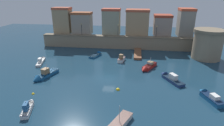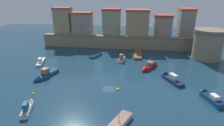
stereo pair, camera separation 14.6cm
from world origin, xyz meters
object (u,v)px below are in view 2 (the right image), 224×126
Objects in this scene: moored_boat_2 at (116,126)px; moored_boat_3 at (98,55)px; quay_lamp_2 at (157,30)px; mooring_buoy_0 at (118,90)px; mooring_buoy_1 at (33,94)px; moored_boat_8 at (170,78)px; quay_lamp_1 at (118,28)px; moored_boat_7 at (122,59)px; moored_boat_0 at (209,97)px; moored_boat_4 at (44,75)px; moored_boat_1 at (28,107)px; fortress_tower at (208,44)px; moored_boat_9 at (148,67)px; quay_lamp_0 at (82,27)px; moored_boat_5 at (42,61)px.

moored_boat_3 is (-8.79, 29.67, -0.11)m from moored_boat_2.
quay_lamp_2 is 29.64m from mooring_buoy_0.
moored_boat_2 is 16.97m from mooring_buoy_1.
quay_lamp_1 is at bearing 2.32° from moored_boat_8.
quay_lamp_1 is 13.26m from moored_boat_7.
moored_boat_7 is (-9.42, -11.75, -5.62)m from quay_lamp_2.
moored_boat_7 is at bearing -78.98° from quay_lamp_1.
quay_lamp_2 is 0.59× the size of moored_boat_0.
moored_boat_2 is 0.87× the size of moored_boat_4.
quay_lamp_1 is at bearing -150.54° from moored_boat_2.
moored_boat_1 is 4.91m from mooring_buoy_1.
fortress_tower is 10.90× the size of mooring_buoy_0.
mooring_buoy_1 is at bearing -90.42° from moored_boat_2.
moored_boat_1 is 26.84m from moored_boat_7.
moored_boat_3 is 0.78× the size of moored_boat_4.
fortress_tower is 22.97m from moored_boat_0.
moored_boat_7 is (15.24, 12.66, 0.07)m from moored_boat_4.
moored_boat_9 is at bearing -61.95° from quay_lamp_1.
quay_lamp_1 is at bearing 164.31° from fortress_tower.
moored_boat_2 is (-20.61, -31.20, -3.61)m from fortress_tower.
moored_boat_0 is 30.87m from moored_boat_3.
moored_boat_1 is at bearing -76.18° from moored_boat_2.
moored_boat_1 is (-28.14, -6.98, 0.02)m from moored_boat_0.
moored_boat_8 is 1.05× the size of moored_boat_9.
fortress_tower is 44.94m from moored_boat_1.
moored_boat_9 reaches higher than moored_boat_0.
moored_boat_8 is (24.62, -21.86, -5.90)m from quay_lamp_0.
moored_boat_4 is (-3.13, 11.30, 0.01)m from moored_boat_1.
moored_boat_4 is at bearing 140.06° from moored_boat_7.
quay_lamp_2 is 0.66× the size of moored_boat_1.
mooring_buoy_1 is at bearing -110.45° from quay_lamp_1.
quay_lamp_2 is 0.53× the size of moored_boat_9.
quay_lamp_0 reaches higher than quay_lamp_1.
quay_lamp_0 is at bearing -165.60° from moored_boat_4.
moored_boat_1 is at bearing -16.44° from moored_boat_9.
moored_boat_1 is 13.90m from moored_boat_2.
quay_lamp_0 is 0.57× the size of moored_boat_9.
moored_boat_5 is 20.64m from moored_boat_7.
moored_boat_4 is at bearing -93.02° from quay_lamp_0.
moored_boat_0 is 1.28× the size of moored_boat_7.
fortress_tower is 1.07× the size of moored_boat_5.
moored_boat_7 is at bearing 18.20° from moored_boat_8.
moored_boat_1 is at bearing 92.93° from moored_boat_8.
moored_boat_1 is 27.74m from moored_boat_3.
moored_boat_7 is 14.70m from moored_boat_8.
moored_boat_7 is at bearing -152.90° from moored_boat_2.
moored_boat_0 is at bearing 65.71° from moored_boat_9.
quay_lamp_2 is (-12.77, 6.88, 2.21)m from fortress_tower.
moored_boat_5 is (-6.32, -15.61, -5.94)m from quay_lamp_0.
moored_boat_2 is at bearing -84.19° from quay_lamp_1.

